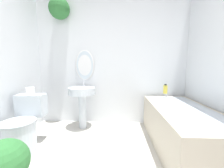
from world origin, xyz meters
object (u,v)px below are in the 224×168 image
object	(u,v)px
bathtub	(183,127)
shampoo_bottle	(165,89)
toilet	(23,128)
pedestal_sink	(82,97)
potted_plant	(4,166)
toilet_paper_roll	(30,91)

from	to	relation	value
bathtub	shampoo_bottle	world-z (taller)	shampoo_bottle
toilet	pedestal_sink	bearing A→B (deg)	48.04
toilet	bathtub	distance (m)	2.13
pedestal_sink	potted_plant	xyz separation A→B (m)	(-0.31, -1.35, -0.30)
toilet_paper_roll	bathtub	bearing A→B (deg)	-2.00
pedestal_sink	bathtub	world-z (taller)	pedestal_sink
toilet	potted_plant	bearing A→B (deg)	-65.07
shampoo_bottle	toilet_paper_roll	bearing A→B (deg)	-165.50
toilet	shampoo_bottle	xyz separation A→B (m)	(2.08, 0.75, 0.41)
pedestal_sink	shampoo_bottle	xyz separation A→B (m)	(1.47, 0.06, 0.14)
bathtub	potted_plant	bearing A→B (deg)	-156.28
potted_plant	toilet_paper_roll	distance (m)	1.04
toilet_paper_roll	pedestal_sink	bearing A→B (deg)	37.67
toilet	potted_plant	world-z (taller)	toilet
potted_plant	toilet_paper_roll	xyz separation A→B (m)	(-0.31, 0.87, 0.48)
potted_plant	toilet_paper_roll	size ratio (longest dim) A/B	4.54
bathtub	potted_plant	world-z (taller)	bathtub
potted_plant	toilet_paper_roll	bearing A→B (deg)	109.45
pedestal_sink	bathtub	size ratio (longest dim) A/B	0.54
shampoo_bottle	toilet_paper_roll	size ratio (longest dim) A/B	1.52
shampoo_bottle	pedestal_sink	bearing A→B (deg)	-177.54
pedestal_sink	potted_plant	bearing A→B (deg)	-102.87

